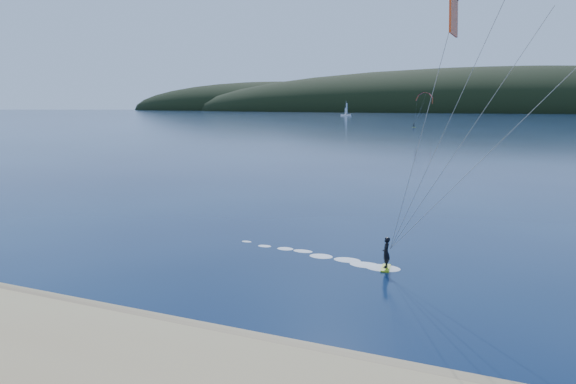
{
  "coord_description": "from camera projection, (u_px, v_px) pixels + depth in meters",
  "views": [
    {
      "loc": [
        11.37,
        -12.23,
        8.9
      ],
      "look_at": [
        1.2,
        10.0,
        5.0
      ],
      "focal_mm": 34.17,
      "sensor_mm": 36.0,
      "label": 1
    }
  ],
  "objects": [
    {
      "name": "sailboat",
      "position": [
        346.0,
        115.0,
        435.18
      ],
      "size": [
        8.36,
        5.35,
        11.83
      ],
      "color": "white",
      "rests_on": "ground"
    },
    {
      "name": "headland",
      "position": [
        531.0,
        112.0,
        686.11
      ],
      "size": [
        1200.0,
        310.0,
        140.0
      ],
      "color": "black",
      "rests_on": "ground"
    },
    {
      "name": "wet_sand",
      "position": [
        200.0,
        337.0,
        21.09
      ],
      "size": [
        220.0,
        2.5,
        0.1
      ],
      "color": "#81674B",
      "rests_on": "ground"
    },
    {
      "name": "kitesurfer_far",
      "position": [
        424.0,
        101.0,
        210.08
      ],
      "size": [
        8.71,
        5.63,
        12.47
      ],
      "color": "#9CC116",
      "rests_on": "ground"
    },
    {
      "name": "kitesurfer_near",
      "position": [
        543.0,
        18.0,
        21.41
      ],
      "size": [
        22.17,
        7.38,
        15.26
      ],
      "color": "#9CC116",
      "rests_on": "ground"
    }
  ]
}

